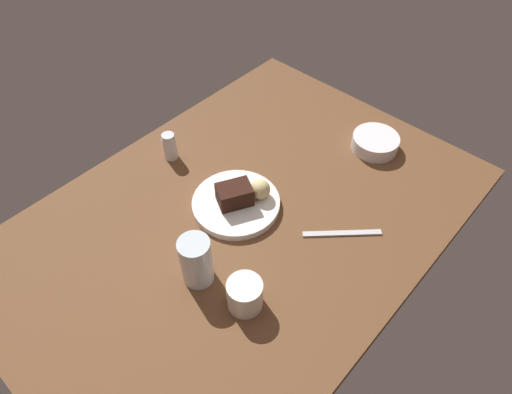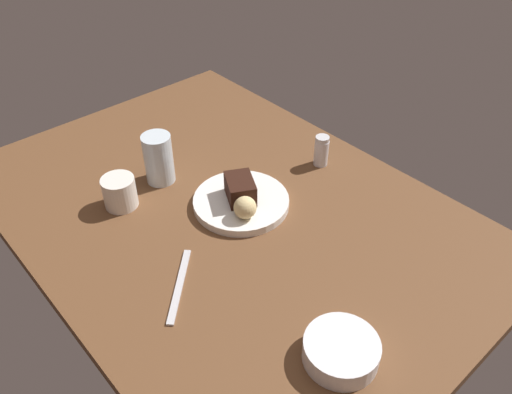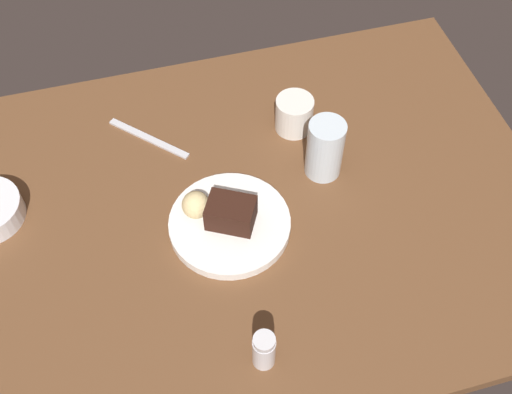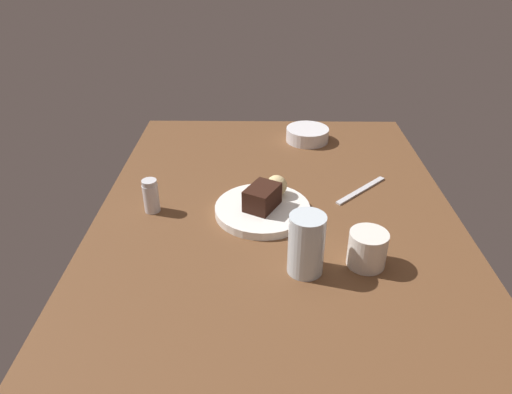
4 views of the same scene
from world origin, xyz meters
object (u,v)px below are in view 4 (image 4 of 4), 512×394
Objects in this scene: chocolate_cake_slice at (262,197)px; bread_roll at (275,186)px; coffee_cup at (367,249)px; water_glass at (306,244)px; side_bowl at (307,135)px; dessert_plate at (262,210)px; butter_knife at (361,190)px; salt_shaker at (151,196)px.

chocolate_cake_slice reaches higher than bread_roll.
water_glass is at bearing -80.31° from coffee_cup.
coffee_cup is (-2.09, 12.24, -2.56)cm from water_glass.
bread_roll is at bearing -16.49° from side_bowl.
bread_roll is 26.55cm from water_glass.
coffee_cup is (18.53, 20.54, 2.73)cm from dessert_plate.
dessert_plate is 2.91× the size of coffee_cup.
butter_knife is at bearing 151.97° from water_glass.
water_glass is at bearing 21.91° from dessert_plate.
salt_shaker is 0.62× the size of side_bowl.
bread_roll is 0.67× the size of coffee_cup.
chocolate_cake_slice is at bearing -28.02° from bread_roll.
dessert_plate reaches higher than butter_knife.
chocolate_cake_slice is at bearing -13.98° from dessert_plate.
chocolate_cake_slice reaches higher than side_bowl.
salt_shaker is at bearing -112.67° from coffee_cup.
butter_knife is (-9.90, 50.93, -3.75)cm from salt_shaker.
dessert_plate is at bearing -132.06° from coffee_cup.
butter_knife is (-10.77, 25.00, -0.72)cm from dessert_plate.
dessert_plate is at bearing 158.90° from butter_knife.
salt_shaker is at bearing -91.94° from dessert_plate.
bread_roll is (-5.64, 3.00, -0.06)cm from chocolate_cake_slice.
dessert_plate is at bearing -18.15° from side_bowl.
bread_roll is at bearing 149.47° from butter_knife.
bread_roll is 29.19cm from salt_shaker.
salt_shaker reaches higher than bread_roll.
chocolate_cake_slice is at bearing -131.46° from coffee_cup.
dessert_plate is 1.77× the size of water_glass.
side_bowl is at bearing 161.85° from dessert_plate.
side_bowl is (-42.56, 13.93, -2.49)cm from chocolate_cake_slice.
dessert_plate is 3.59cm from chocolate_cake_slice.
chocolate_cake_slice reaches higher than butter_knife.
bread_roll is at bearing 151.23° from dessert_plate.
side_bowl is at bearing 161.88° from chocolate_cake_slice.
chocolate_cake_slice is at bearing -157.59° from water_glass.
salt_shaker reaches higher than dessert_plate.
chocolate_cake_slice is 1.04× the size of salt_shaker.
bread_roll is 29.66cm from coffee_cup.
side_bowl is at bearing 136.12° from salt_shaker.
chocolate_cake_slice is 0.44× the size of butter_knife.
bread_roll is at bearing 151.98° from chocolate_cake_slice.
side_bowl is 61.16cm from coffee_cup.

